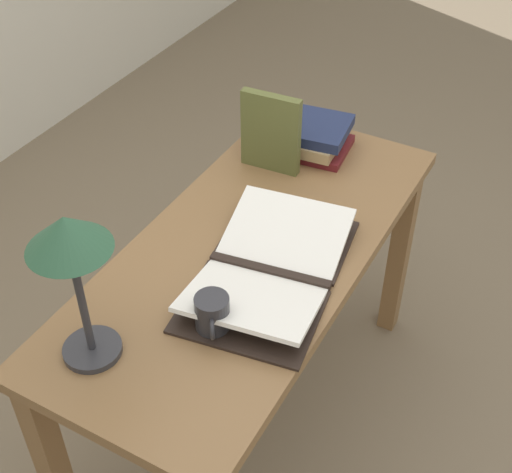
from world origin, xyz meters
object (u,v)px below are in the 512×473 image
book_standing_upright (271,133)px  reading_lamp (70,249)px  coffee_mug (212,314)px  book_stack_tall (302,134)px  open_book (270,268)px

book_standing_upright → reading_lamp: size_ratio=0.63×
book_standing_upright → reading_lamp: (-0.83, 0.01, 0.19)m
book_standing_upright → coffee_mug: bearing=-167.4°
book_stack_tall → book_standing_upright: size_ratio=1.27×
reading_lamp → book_standing_upright: bearing=-0.5°
book_stack_tall → book_standing_upright: book_standing_upright is taller
open_book → book_stack_tall: 0.59m
book_stack_tall → coffee_mug: (-0.79, -0.16, 0.00)m
book_stack_tall → book_standing_upright: bearing=167.7°
coffee_mug → open_book: bearing=-7.1°
book_stack_tall → book_standing_upright: 0.17m
book_stack_tall → coffee_mug: bearing=-168.5°
open_book → reading_lamp: 0.55m
book_standing_upright → reading_lamp: 0.85m
book_stack_tall → coffee_mug: 0.80m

